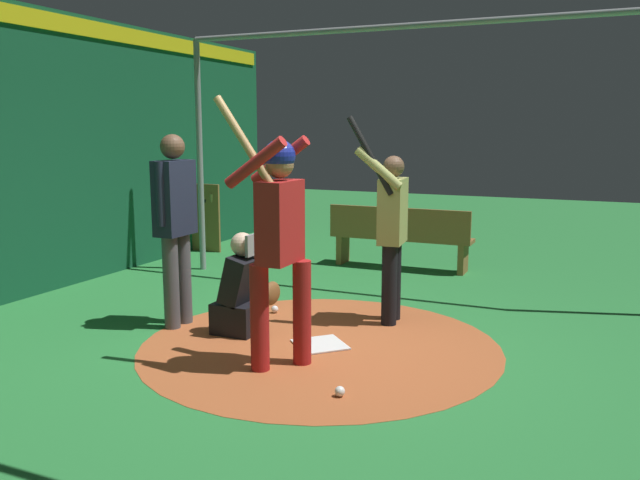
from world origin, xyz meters
name	(u,v)px	position (x,y,z in m)	size (l,w,h in m)	color
ground_plane	(320,346)	(0.00, 0.00, 0.00)	(26.98, 26.98, 0.00)	#287A38
dirt_circle	(320,345)	(0.00, 0.00, 0.00)	(3.18, 3.18, 0.01)	#AD562D
home_plate	(320,344)	(0.00, 0.00, 0.01)	(0.42, 0.42, 0.01)	white
batter	(279,231)	(-0.09, -0.60, 1.11)	(0.68, 0.49, 2.15)	maroon
catcher	(242,294)	(-0.82, 0.05, 0.37)	(0.58, 0.40, 0.96)	black
umpire	(175,219)	(-1.51, 0.00, 1.05)	(0.23, 0.49, 1.85)	#4C4C51
visitor	(391,227)	(0.34, 0.94, 0.95)	(0.55, 0.53, 2.01)	black
cage_frame	(320,100)	(0.00, 0.00, 2.13)	(5.59, 4.60, 3.06)	gray
bat_rack	(201,219)	(-3.55, 3.41, 0.49)	(0.70, 0.20, 1.05)	olive
bench	(400,236)	(-0.32, 3.38, 0.45)	(1.95, 0.36, 0.85)	olive
baseball_0	(340,391)	(0.58, -0.96, 0.04)	(0.07, 0.07, 0.07)	white
baseball_1	(275,309)	(-0.85, 0.75, 0.04)	(0.07, 0.07, 0.07)	white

